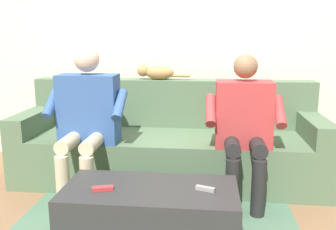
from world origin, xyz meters
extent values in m
plane|color=#846042|center=(0.00, 0.60, 0.00)|extent=(8.00, 8.00, 0.00)
cube|color=beige|center=(0.00, -0.72, 1.34)|extent=(5.45, 0.06, 2.67)
cube|color=#516B4C|center=(0.00, 0.00, 0.20)|extent=(2.23, 0.63, 0.41)
cube|color=#516B4C|center=(0.00, -0.41, 0.42)|extent=(2.58, 0.19, 0.84)
cube|color=#516B4C|center=(-1.20, 0.00, 0.29)|extent=(0.18, 0.63, 0.59)
cube|color=#516B4C|center=(1.20, 0.00, 0.29)|extent=(0.18, 0.63, 0.59)
cube|color=#2D2D2D|center=(0.00, 0.95, 0.18)|extent=(1.03, 0.50, 0.36)
cube|color=#B23838|center=(-0.60, 0.19, 0.66)|extent=(0.42, 0.25, 0.50)
sphere|color=#936B4C|center=(-0.60, 0.19, 1.02)|extent=(0.18, 0.18, 0.18)
cylinder|color=black|center=(-0.69, 0.36, 0.46)|extent=(0.11, 0.33, 0.11)
cylinder|color=black|center=(-0.51, 0.36, 0.46)|extent=(0.11, 0.33, 0.11)
cylinder|color=black|center=(-0.69, 0.52, 0.20)|extent=(0.10, 0.10, 0.41)
cylinder|color=black|center=(-0.51, 0.52, 0.20)|extent=(0.10, 0.10, 0.41)
cylinder|color=#B23838|center=(-0.85, 0.27, 0.70)|extent=(0.08, 0.27, 0.22)
cylinder|color=#B23838|center=(-0.35, 0.27, 0.70)|extent=(0.08, 0.27, 0.22)
cube|color=#335693|center=(0.60, 0.20, 0.68)|extent=(0.46, 0.23, 0.54)
sphere|color=beige|center=(0.60, 0.20, 1.06)|extent=(0.19, 0.19, 0.19)
cylinder|color=#C6B793|center=(0.51, 0.39, 0.46)|extent=(0.11, 0.38, 0.11)
cylinder|color=#C6B793|center=(0.69, 0.39, 0.46)|extent=(0.11, 0.38, 0.11)
cylinder|color=#C6B793|center=(0.51, 0.58, 0.20)|extent=(0.10, 0.10, 0.41)
cylinder|color=#C6B793|center=(0.69, 0.58, 0.20)|extent=(0.10, 0.10, 0.41)
cylinder|color=#335693|center=(0.33, 0.28, 0.73)|extent=(0.08, 0.27, 0.22)
cylinder|color=#335693|center=(0.87, 0.28, 0.73)|extent=(0.08, 0.27, 0.22)
ellipsoid|color=#B7844C|center=(0.12, -0.41, 0.91)|extent=(0.26, 0.14, 0.13)
sphere|color=#B7844C|center=(0.27, -0.41, 0.93)|extent=(0.11, 0.11, 0.11)
cone|color=#B7844C|center=(0.27, -0.44, 0.97)|extent=(0.04, 0.04, 0.03)
cone|color=#B7844C|center=(0.27, -0.39, 0.97)|extent=(0.04, 0.04, 0.03)
cylinder|color=#B7844C|center=(-0.07, -0.41, 0.88)|extent=(0.18, 0.03, 0.03)
cube|color=#B73333|center=(0.27, 1.02, 0.37)|extent=(0.13, 0.08, 0.02)
cube|color=gray|center=(-0.32, 0.96, 0.37)|extent=(0.12, 0.07, 0.02)
camera|label=1|loc=(-0.32, 2.96, 1.23)|focal=39.37mm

